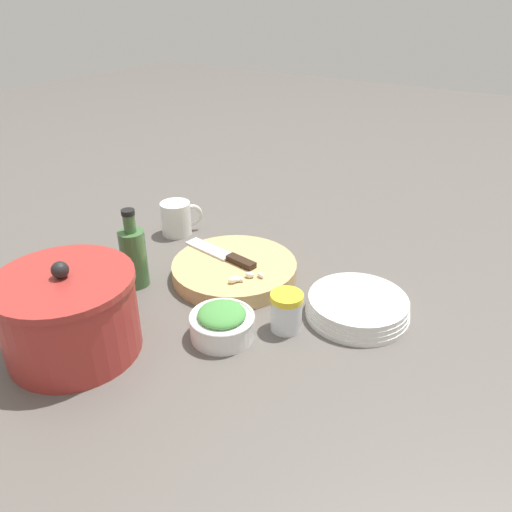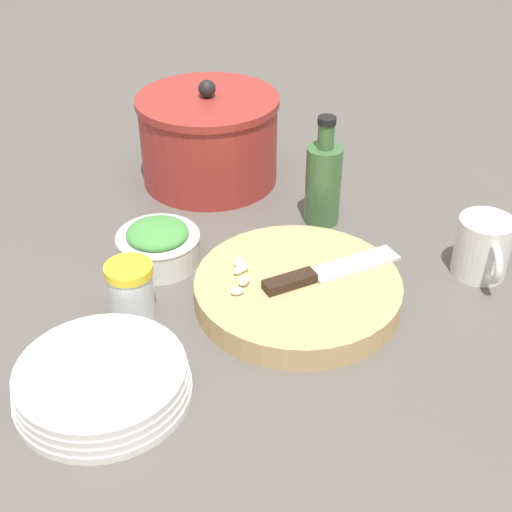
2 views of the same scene
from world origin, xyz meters
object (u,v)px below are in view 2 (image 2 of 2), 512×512
object	(u,v)px
spice_jar	(131,290)
cutting_board	(298,291)
oil_bottle	(323,181)
chef_knife	(324,272)
garlic_cloves	(240,273)
coffee_mug	(483,248)
stock_pot	(209,139)
plate_stack	(102,382)
herb_bowl	(158,244)

from	to	relation	value
spice_jar	cutting_board	bearing A→B (deg)	-28.05
cutting_board	oil_bottle	size ratio (longest dim) A/B	1.58
chef_knife	oil_bottle	xyz separation A→B (m)	(0.12, 0.15, 0.03)
garlic_cloves	coffee_mug	xyz separation A→B (m)	(0.30, -0.14, 0.00)
garlic_cloves	stock_pot	xyz separation A→B (m)	(0.14, 0.30, 0.03)
coffee_mug	stock_pot	bearing A→B (deg)	109.32
chef_knife	spice_jar	distance (m)	0.25
chef_knife	plate_stack	distance (m)	0.32
oil_bottle	stock_pot	bearing A→B (deg)	107.64
plate_stack	oil_bottle	size ratio (longest dim) A/B	1.16
garlic_cloves	herb_bowl	world-z (taller)	herb_bowl
cutting_board	oil_bottle	distance (m)	0.21
coffee_mug	oil_bottle	bearing A→B (deg)	110.82
chef_knife	garlic_cloves	bearing A→B (deg)	-115.09
garlic_cloves	oil_bottle	size ratio (longest dim) A/B	0.39
spice_jar	oil_bottle	bearing A→B (deg)	6.47
chef_knife	coffee_mug	xyz separation A→B (m)	(0.21, -0.08, 0.00)
plate_stack	oil_bottle	distance (m)	0.46
chef_knife	plate_stack	size ratio (longest dim) A/B	1.00
spice_jar	stock_pot	xyz separation A→B (m)	(0.27, 0.25, 0.04)
herb_bowl	plate_stack	xyz separation A→B (m)	(-0.18, -0.19, -0.01)
spice_jar	oil_bottle	size ratio (longest dim) A/B	0.44
spice_jar	herb_bowl	bearing A→B (deg)	44.73
cutting_board	plate_stack	xyz separation A→B (m)	(-0.28, -0.01, 0.00)
spice_jar	plate_stack	xyz separation A→B (m)	(-0.09, -0.11, -0.02)
cutting_board	stock_pot	bearing A→B (deg)	76.13
chef_knife	garlic_cloves	size ratio (longest dim) A/B	2.94
coffee_mug	plate_stack	bearing A→B (deg)	170.87
chef_knife	garlic_cloves	xyz separation A→B (m)	(-0.09, 0.06, 0.00)
cutting_board	stock_pot	distance (m)	0.37
oil_bottle	coffee_mug	bearing A→B (deg)	-69.18
herb_bowl	stock_pot	bearing A→B (deg)	41.52
oil_bottle	stock_pot	world-z (taller)	stock_pot
coffee_mug	chef_knife	bearing A→B (deg)	158.10
cutting_board	herb_bowl	bearing A→B (deg)	119.52
plate_stack	stock_pot	xyz separation A→B (m)	(0.37, 0.36, 0.05)
herb_bowl	stock_pot	distance (m)	0.26
herb_bowl	coffee_mug	world-z (taller)	coffee_mug
cutting_board	herb_bowl	size ratio (longest dim) A/B	2.28
cutting_board	garlic_cloves	distance (m)	0.08
chef_knife	coffee_mug	size ratio (longest dim) A/B	2.00
coffee_mug	stock_pot	world-z (taller)	stock_pot
stock_pot	chef_knife	bearing A→B (deg)	-98.33
garlic_cloves	spice_jar	distance (m)	0.14
oil_bottle	herb_bowl	bearing A→B (deg)	170.27
chef_knife	stock_pot	xyz separation A→B (m)	(0.05, 0.36, 0.04)
plate_stack	spice_jar	bearing A→B (deg)	49.81
chef_knife	oil_bottle	bearing A→B (deg)	149.43
plate_stack	oil_bottle	xyz separation A→B (m)	(0.44, 0.15, 0.05)
coffee_mug	stock_pot	size ratio (longest dim) A/B	0.43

